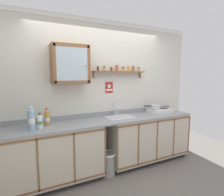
% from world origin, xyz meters
% --- Properties ---
extents(floor, '(6.37, 6.37, 0.00)m').
position_xyz_m(floor, '(0.00, 0.00, 0.00)').
color(floor, slate).
rests_on(floor, ground).
extents(back_wall, '(3.97, 0.07, 2.66)m').
position_xyz_m(back_wall, '(0.00, 0.69, 1.34)').
color(back_wall, silver).
rests_on(back_wall, ground).
extents(lower_cabinet_run, '(1.50, 0.60, 0.89)m').
position_xyz_m(lower_cabinet_run, '(-0.93, 0.37, 0.45)').
color(lower_cabinet_run, black).
rests_on(lower_cabinet_run, ground).
extents(lower_cabinet_run_right, '(1.67, 0.60, 0.89)m').
position_xyz_m(lower_cabinet_run_right, '(0.85, 0.37, 0.45)').
color(lower_cabinet_run_right, black).
rests_on(lower_cabinet_run_right, ground).
extents(countertop, '(3.33, 0.63, 0.03)m').
position_xyz_m(countertop, '(0.00, 0.37, 0.91)').
color(countertop, gray).
rests_on(countertop, lower_cabinet_run).
extents(backsplash, '(3.33, 0.02, 0.08)m').
position_xyz_m(backsplash, '(0.00, 0.65, 0.96)').
color(backsplash, gray).
rests_on(backsplash, countertop).
extents(sink, '(0.51, 0.42, 0.49)m').
position_xyz_m(sink, '(0.24, 0.41, 0.92)').
color(sink, silver).
rests_on(sink, countertop).
extents(hot_plate_stove, '(0.44, 0.34, 0.08)m').
position_xyz_m(hot_plate_stove, '(1.17, 0.38, 0.96)').
color(hot_plate_stove, silver).
rests_on(hot_plate_stove, countertop).
extents(saucepan, '(0.32, 0.19, 0.08)m').
position_xyz_m(saucepan, '(1.07, 0.41, 1.05)').
color(saucepan, silver).
rests_on(saucepan, hot_plate_stove).
extents(bottle_soda_green_0, '(0.07, 0.07, 0.30)m').
position_xyz_m(bottle_soda_green_0, '(-1.23, 0.41, 1.06)').
color(bottle_soda_green_0, '#4CB266').
rests_on(bottle_soda_green_0, countertop).
extents(bottle_juice_amber_1, '(0.08, 0.08, 0.27)m').
position_xyz_m(bottle_juice_amber_1, '(-0.99, 0.45, 1.04)').
color(bottle_juice_amber_1, gold).
rests_on(bottle_juice_amber_1, countertop).
extents(bottle_opaque_white_2, '(0.07, 0.07, 0.23)m').
position_xyz_m(bottle_opaque_white_2, '(-1.11, 0.30, 1.02)').
color(bottle_opaque_white_2, white).
rests_on(bottle_opaque_white_2, countertop).
extents(bottle_water_blue_3, '(0.09, 0.09, 0.33)m').
position_xyz_m(bottle_water_blue_3, '(-1.21, 0.27, 1.07)').
color(bottle_water_blue_3, '#8CB7E0').
rests_on(bottle_water_blue_3, countertop).
extents(wall_cabinet, '(0.59, 0.32, 0.62)m').
position_xyz_m(wall_cabinet, '(-0.60, 0.52, 1.85)').
color(wall_cabinet, brown).
extents(spice_shelf, '(1.06, 0.14, 0.23)m').
position_xyz_m(spice_shelf, '(0.35, 0.59, 1.76)').
color(spice_shelf, brown).
extents(warning_sign, '(0.15, 0.01, 0.21)m').
position_xyz_m(warning_sign, '(0.16, 0.66, 1.45)').
color(warning_sign, '#B2261E').
extents(trash_bin, '(0.29, 0.29, 0.39)m').
position_xyz_m(trash_bin, '(-0.08, 0.22, 0.20)').
color(trash_bin, gray).
rests_on(trash_bin, ground).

